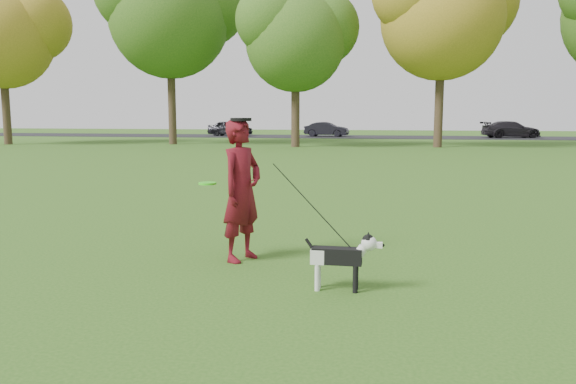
% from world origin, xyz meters
% --- Properties ---
extents(ground, '(120.00, 120.00, 0.00)m').
position_xyz_m(ground, '(0.00, 0.00, 0.00)').
color(ground, '#285116').
rests_on(ground, ground).
extents(road, '(120.00, 7.00, 0.02)m').
position_xyz_m(road, '(0.00, 40.00, 0.01)').
color(road, black).
rests_on(road, ground).
extents(man, '(0.67, 0.78, 1.82)m').
position_xyz_m(man, '(-0.58, 0.57, 0.91)').
color(man, '#540C17').
rests_on(man, ground).
extents(dog, '(0.85, 0.17, 0.64)m').
position_xyz_m(dog, '(0.81, -0.48, 0.39)').
color(dog, black).
rests_on(dog, ground).
extents(car_left, '(3.93, 1.90, 1.29)m').
position_xyz_m(car_left, '(-12.00, 40.00, 0.67)').
color(car_left, black).
rests_on(car_left, road).
extents(car_mid, '(3.72, 1.71, 1.18)m').
position_xyz_m(car_mid, '(-3.79, 40.00, 0.61)').
color(car_mid, black).
rests_on(car_mid, road).
extents(car_right, '(4.75, 2.76, 1.29)m').
position_xyz_m(car_right, '(10.66, 40.00, 0.67)').
color(car_right, black).
rests_on(car_right, road).
extents(man_held_items, '(2.06, 1.19, 1.40)m').
position_xyz_m(man_held_items, '(0.38, 0.02, 0.85)').
color(man_held_items, '#3CED1E').
rests_on(man_held_items, ground).
extents(tree_row, '(51.74, 8.86, 12.01)m').
position_xyz_m(tree_row, '(-1.43, 26.07, 7.41)').
color(tree_row, '#38281C').
rests_on(tree_row, ground).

